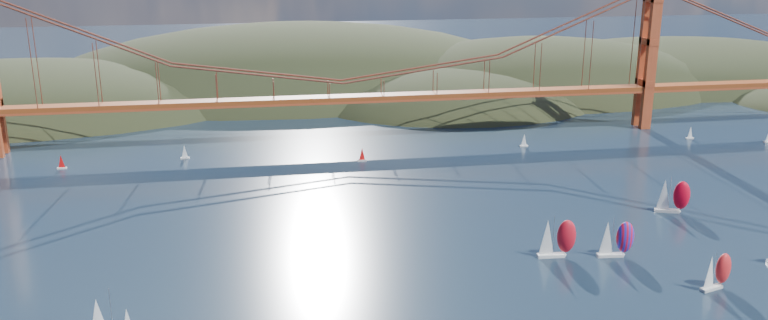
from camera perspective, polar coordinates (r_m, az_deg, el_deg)
The scene contains 11 objects.
headlands at distance 384.73m, azimuth 1.82°, elevation 3.76°, with size 725.00×225.00×96.00m.
bridge at distance 273.77m, azimuth -3.61°, elevation 8.06°, with size 552.00×12.00×55.00m.
racer_0 at distance 180.93m, azimuth 12.99°, elevation -5.76°, with size 9.13×3.82×10.42m.
racer_1 at distance 176.09m, azimuth 24.00°, elevation -7.73°, with size 7.89×4.76×8.84m.
racer_3 at distance 219.30m, azimuth 21.11°, elevation -2.54°, with size 9.15×5.78×10.23m.
racer_rwb at distance 184.84m, azimuth 17.22°, elevation -5.70°, with size 8.68×3.77×9.86m.
distant_boat_2 at distance 265.66m, azimuth -23.38°, elevation -0.13°, with size 3.00×2.00×4.70m.
distant_boat_3 at distance 264.18m, azimuth -14.95°, elevation 0.60°, with size 3.00×2.00×4.70m.
distant_boat_4 at distance 303.54m, azimuth 22.31°, elevation 1.94°, with size 3.00×2.00×4.70m.
distant_boat_8 at distance 275.02m, azimuth 10.62°, elevation 1.50°, with size 3.00×2.00×4.70m.
distant_boat_9 at distance 252.39m, azimuth -1.68°, elevation 0.43°, with size 3.00×2.00×4.70m.
Camera 1 is at (-31.09, -89.27, 72.03)m, focal length 35.00 mm.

